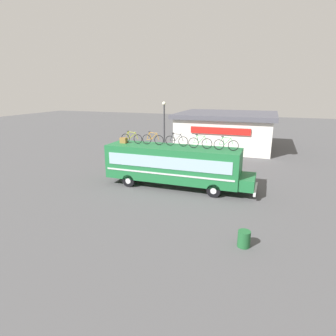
# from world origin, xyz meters

# --- Properties ---
(ground_plane) EXTENTS (120.00, 120.00, 0.00)m
(ground_plane) POSITION_xyz_m (0.00, 0.00, 0.00)
(ground_plane) COLOR #4C4C4F
(bus) EXTENTS (10.95, 2.61, 3.04)m
(bus) POSITION_xyz_m (0.16, -0.00, 1.76)
(bus) COLOR #1E6B38
(bus) RESTS_ON ground
(luggage_bag_1) EXTENTS (0.50, 0.39, 0.41)m
(luggage_bag_1) POSITION_xyz_m (-3.99, 0.08, 3.24)
(luggage_bag_1) COLOR olive
(luggage_bag_1) RESTS_ON bus
(rooftop_bicycle_1) EXTENTS (1.76, 0.44, 0.94)m
(rooftop_bicycle_1) POSITION_xyz_m (-3.38, 0.22, 3.42)
(rooftop_bicycle_1) COLOR black
(rooftop_bicycle_1) RESTS_ON bus
(rooftop_bicycle_2) EXTENTS (1.72, 0.44, 0.97)m
(rooftop_bicycle_2) POSITION_xyz_m (-1.63, 0.24, 3.44)
(rooftop_bicycle_2) COLOR black
(rooftop_bicycle_2) RESTS_ON bus
(rooftop_bicycle_3) EXTENTS (1.73, 0.44, 0.96)m
(rooftop_bicycle_3) POSITION_xyz_m (0.20, 0.34, 3.43)
(rooftop_bicycle_3) COLOR black
(rooftop_bicycle_3) RESTS_ON bus
(rooftop_bicycle_4) EXTENTS (1.70, 0.44, 0.98)m
(rooftop_bicycle_4) POSITION_xyz_m (2.02, 0.07, 3.44)
(rooftop_bicycle_4) COLOR black
(rooftop_bicycle_4) RESTS_ON bus
(rooftop_bicycle_5) EXTENTS (1.68, 0.44, 0.95)m
(rooftop_bicycle_5) POSITION_xyz_m (3.82, 0.02, 3.43)
(rooftop_bicycle_5) COLOR black
(rooftop_bicycle_5) RESTS_ON bus
(roadside_building) EXTENTS (11.57, 10.26, 4.25)m
(roadside_building) POSITION_xyz_m (1.49, 16.31, 2.16)
(roadside_building) COLOR silver
(roadside_building) RESTS_ON ground
(trash_bin) EXTENTS (0.58, 0.58, 0.78)m
(trash_bin) POSITION_xyz_m (5.84, -6.88, 0.39)
(trash_bin) COLOR #1E592D
(trash_bin) RESTS_ON ground
(street_lamp) EXTENTS (0.34, 0.34, 5.96)m
(street_lamp) POSITION_xyz_m (-2.60, 5.30, 3.59)
(street_lamp) COLOR #38383D
(street_lamp) RESTS_ON ground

